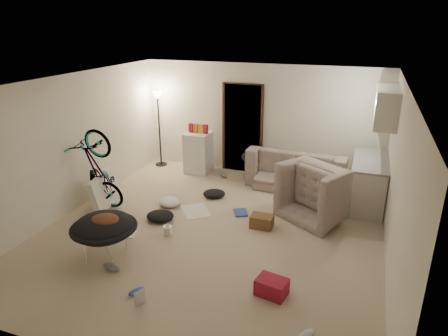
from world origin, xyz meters
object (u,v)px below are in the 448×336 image
(armchair, at_px, (325,196))
(bicycle, at_px, (100,187))
(kitchen_counter, at_px, (368,183))
(mini_fridge, at_px, (198,152))
(drink_case_b, at_px, (272,287))
(sofa, at_px, (297,173))
(drink_case_a, at_px, (262,221))
(saucer_chair, at_px, (105,233))
(tv_box, at_px, (105,190))
(juicer, at_px, (168,230))
(floor_lamp, at_px, (158,113))

(armchair, bearing_deg, bicycle, 48.57)
(kitchen_counter, relative_size, bicycle, 0.92)
(mini_fridge, xyz_separation_m, drink_case_b, (2.69, -3.85, -0.36))
(sofa, relative_size, drink_case_a, 5.41)
(kitchen_counter, bearing_deg, armchair, -134.95)
(saucer_chair, relative_size, drink_case_a, 2.57)
(sofa, bearing_deg, mini_fridge, 0.22)
(saucer_chair, bearing_deg, drink_case_a, 40.73)
(tv_box, distance_m, juicer, 1.77)
(bicycle, bearing_deg, kitchen_counter, -64.44)
(bicycle, xyz_separation_m, saucer_chair, (1.09, -1.40, -0.01))
(drink_case_b, relative_size, juicer, 1.77)
(armchair, bearing_deg, mini_fridge, 9.76)
(kitchen_counter, relative_size, drink_case_a, 3.93)
(mini_fridge, height_order, saucer_chair, mini_fridge)
(mini_fridge, relative_size, tv_box, 0.99)
(bicycle, relative_size, mini_fridge, 1.73)
(tv_box, bearing_deg, mini_fridge, 57.12)
(mini_fridge, bearing_deg, drink_case_b, -55.69)
(bicycle, xyz_separation_m, juicer, (1.65, -0.49, -0.34))
(armchair, height_order, juicer, armchair)
(kitchen_counter, bearing_deg, bicycle, -158.27)
(sofa, distance_m, juicer, 3.27)
(drink_case_b, bearing_deg, tv_box, 168.02)
(mini_fridge, distance_m, saucer_chair, 3.84)
(floor_lamp, bearing_deg, juicer, -59.98)
(armchair, bearing_deg, drink_case_a, 74.66)
(bicycle, xyz_separation_m, mini_fridge, (0.96, 2.43, 0.04))
(drink_case_a, bearing_deg, mini_fridge, 134.19)
(armchair, bearing_deg, tv_box, 46.90)
(sofa, xyz_separation_m, tv_box, (-3.28, -2.21, 0.01))
(armchair, relative_size, mini_fridge, 1.23)
(bicycle, relative_size, tv_box, 1.71)
(bicycle, xyz_separation_m, drink_case_a, (3.06, 0.30, -0.32))
(floor_lamp, xyz_separation_m, armchair, (4.11, -1.37, -0.93))
(floor_lamp, height_order, sofa, floor_lamp)
(bicycle, bearing_deg, drink_case_b, -107.38)
(sofa, bearing_deg, armchair, 124.34)
(floor_lamp, distance_m, kitchen_counter, 4.95)
(armchair, bearing_deg, sofa, -25.92)
(drink_case_a, bearing_deg, saucer_chair, -139.63)
(kitchen_counter, xyz_separation_m, juicer, (-3.08, -2.37, -0.35))
(bicycle, bearing_deg, sofa, -50.75)
(bicycle, xyz_separation_m, drink_case_b, (3.64, -1.41, -0.31))
(armchair, bearing_deg, drink_case_b, 114.34)
(floor_lamp, relative_size, drink_case_a, 4.74)
(kitchen_counter, height_order, tv_box, kitchen_counter)
(drink_case_b, xyz_separation_m, juicer, (-1.99, 0.92, -0.02))
(mini_fridge, distance_m, tv_box, 2.50)
(sofa, bearing_deg, saucer_chair, 62.22)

